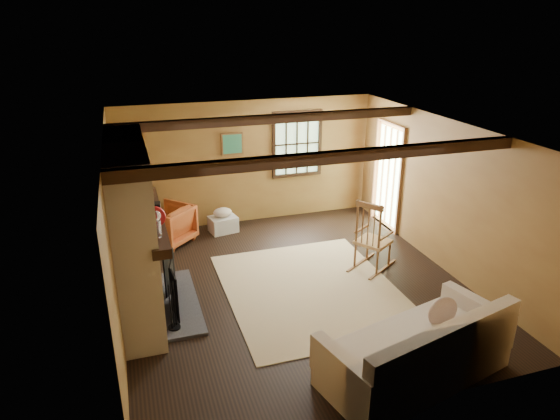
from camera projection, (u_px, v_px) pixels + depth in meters
name	position (u px, v px, depth m)	size (l,w,h in m)	color
ground	(294.00, 285.00, 7.65)	(5.50, 5.50, 0.00)	black
room_envelope	(303.00, 177.00, 7.34)	(5.02, 5.52, 2.44)	olive
fireplace	(136.00, 238.00, 6.62)	(1.02, 2.30, 2.40)	#9D533C
rug	(310.00, 289.00, 7.53)	(2.50, 3.00, 0.01)	#D2B28C
rocking_chair	(372.00, 240.00, 7.99)	(0.96, 0.84, 1.19)	tan
sofa	(419.00, 354.00, 5.58)	(2.38, 1.48, 0.89)	beige
firewood_pile	(154.00, 228.00, 9.38)	(0.70, 0.13, 0.25)	brown
laundry_basket	(223.00, 224.00, 9.50)	(0.50, 0.38, 0.30)	silver
basket_pillow	(223.00, 212.00, 9.41)	(0.35, 0.28, 0.18)	beige
armchair	(168.00, 225.00, 8.95)	(0.75, 0.77, 0.71)	#BF6026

